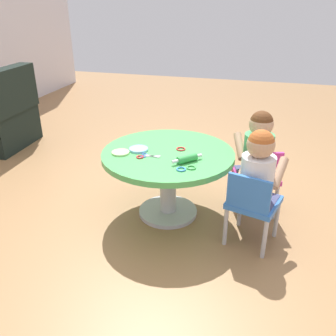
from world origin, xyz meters
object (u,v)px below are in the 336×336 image
Objects in this scene: craft_scissors at (148,156)px; rolling_pin at (187,159)px; child_chair_left at (252,204)px; seated_child_left at (258,169)px; child_chair_right at (257,177)px; seated_child_right at (258,146)px; craft_table at (168,166)px.

rolling_pin is at bearing -94.42° from craft_scissors.
child_chair_left is 1.05× the size of seated_child_left.
seated_child_right reaches higher than child_chair_right.
seated_child_left reaches higher than child_chair_right.
child_chair_right is 3.93× the size of craft_scissors.
child_chair_left is 1.05× the size of seated_child_right.
seated_child_right reaches higher than craft_table.
rolling_pin reaches higher than child_chair_left.
seated_child_right is at bearing 2.27° from seated_child_left.
seated_child_right is (0.43, 0.00, 0.23)m from child_chair_left.
rolling_pin is at bearing 80.26° from child_chair_left.
craft_table is 5.22× the size of rolling_pin.
seated_child_left and seated_child_right have the same top height.
child_chair_right is (0.36, 0.00, -0.23)m from seated_child_left.
seated_child_right is (0.22, -0.61, 0.14)m from craft_table.
seated_child_left is 0.39m from seated_child_right.
child_chair_right is at bearing -160.49° from seated_child_right.
rolling_pin is (0.04, 0.46, 0.00)m from seated_child_left.
child_chair_right is at bearing 0.37° from seated_child_left.
craft_table is 6.87× the size of craft_scissors.
seated_child_left is 0.42m from child_chair_right.
craft_scissors reaches higher than craft_table.
craft_scissors is at bearing 114.78° from seated_child_right.
craft_table is 1.75× the size of child_chair_left.
child_chair_right is 2.98× the size of rolling_pin.
craft_table is 1.75× the size of child_chair_right.
seated_child_right is (0.04, 0.01, 0.23)m from child_chair_right.
seated_child_right is 3.74× the size of craft_scissors.
seated_child_left is at bearing -177.73° from seated_child_right.
seated_child_right is 0.57m from rolling_pin.
seated_child_left is at bearing -15.89° from child_chair_left.
craft_scissors is (-0.33, 0.72, -0.02)m from seated_child_right.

